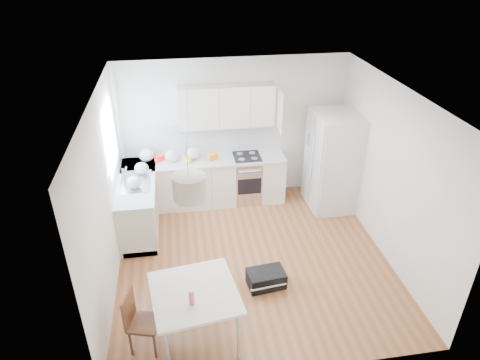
% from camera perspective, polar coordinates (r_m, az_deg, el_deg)
% --- Properties ---
extents(floor, '(4.20, 4.20, 0.00)m').
position_cam_1_polar(floor, '(6.96, 1.75, -10.36)').
color(floor, brown).
rests_on(floor, ground).
extents(ceiling, '(4.20, 4.20, 0.00)m').
position_cam_1_polar(ceiling, '(5.63, 2.17, 11.26)').
color(ceiling, white).
rests_on(ceiling, wall_back).
extents(wall_back, '(4.20, 0.00, 4.20)m').
position_cam_1_polar(wall_back, '(8.05, -0.82, 6.72)').
color(wall_back, beige).
rests_on(wall_back, floor).
extents(wall_left, '(0.00, 4.20, 4.20)m').
position_cam_1_polar(wall_left, '(6.19, -17.54, -2.18)').
color(wall_left, beige).
rests_on(wall_left, floor).
extents(wall_right, '(0.00, 4.20, 4.20)m').
position_cam_1_polar(wall_right, '(6.86, 19.45, 0.69)').
color(wall_right, beige).
rests_on(wall_right, floor).
extents(window_glassblock, '(0.02, 1.00, 1.00)m').
position_cam_1_polar(window_glassblock, '(7.03, -16.87, 5.48)').
color(window_glassblock, '#BFE0F9').
rests_on(window_glassblock, wall_left).
extents(cabinets_back, '(3.00, 0.60, 0.88)m').
position_cam_1_polar(cabinets_back, '(8.13, -4.67, -0.30)').
color(cabinets_back, silver).
rests_on(cabinets_back, floor).
extents(cabinets_left, '(0.60, 1.80, 0.88)m').
position_cam_1_polar(cabinets_left, '(7.64, -13.30, -3.18)').
color(cabinets_left, silver).
rests_on(cabinets_left, floor).
extents(counter_back, '(3.02, 0.64, 0.04)m').
position_cam_1_polar(counter_back, '(7.91, -4.80, 2.60)').
color(counter_back, '#B6B9BB').
rests_on(counter_back, cabinets_back).
extents(counter_left, '(0.64, 1.82, 0.04)m').
position_cam_1_polar(counter_left, '(7.41, -13.70, -0.18)').
color(counter_left, '#B6B9BB').
rests_on(counter_left, cabinets_left).
extents(backsplash_back, '(3.00, 0.01, 0.58)m').
position_cam_1_polar(backsplash_back, '(8.04, -5.07, 5.50)').
color(backsplash_back, white).
rests_on(backsplash_back, wall_back).
extents(backsplash_left, '(0.01, 1.80, 0.58)m').
position_cam_1_polar(backsplash_left, '(7.30, -16.27, 1.76)').
color(backsplash_left, white).
rests_on(backsplash_left, wall_left).
extents(upper_cabinets, '(1.70, 0.32, 0.75)m').
position_cam_1_polar(upper_cabinets, '(7.69, -1.80, 9.81)').
color(upper_cabinets, silver).
rests_on(upper_cabinets, wall_back).
extents(range_oven, '(0.50, 0.61, 0.88)m').
position_cam_1_polar(range_oven, '(8.21, 0.90, 0.13)').
color(range_oven, '#BABDBF').
rests_on(range_oven, floor).
extents(sink, '(0.50, 0.80, 0.16)m').
position_cam_1_polar(sink, '(7.36, -13.74, -0.27)').
color(sink, '#BABDBF').
rests_on(sink, counter_left).
extents(refrigerator, '(0.90, 0.94, 1.84)m').
position_cam_1_polar(refrigerator, '(7.99, 12.29, 2.44)').
color(refrigerator, silver).
rests_on(refrigerator, floor).
extents(dining_table, '(1.14, 1.14, 0.80)m').
position_cam_1_polar(dining_table, '(5.35, -6.06, -15.29)').
color(dining_table, beige).
rests_on(dining_table, floor).
extents(dining_chair, '(0.44, 0.44, 0.84)m').
position_cam_1_polar(dining_chair, '(5.56, -12.59, -17.98)').
color(dining_chair, '#4C2F16').
rests_on(dining_chair, floor).
extents(drink_bottle, '(0.08, 0.08, 0.22)m').
position_cam_1_polar(drink_bottle, '(5.08, -6.49, -15.22)').
color(drink_bottle, '#DD3D77').
rests_on(drink_bottle, dining_table).
extents(gym_bag, '(0.57, 0.41, 0.25)m').
position_cam_1_polar(gym_bag, '(6.43, 3.50, -12.97)').
color(gym_bag, black).
rests_on(gym_bag, floor).
extents(pendant_lamp, '(0.45, 0.45, 0.27)m').
position_cam_1_polar(pendant_lamp, '(4.53, -6.80, -0.94)').
color(pendant_lamp, '#BCAA90').
rests_on(pendant_lamp, ceiling).
extents(grocery_bag_a, '(0.26, 0.22, 0.24)m').
position_cam_1_polar(grocery_bag_a, '(7.95, -12.38, 3.23)').
color(grocery_bag_a, silver).
rests_on(grocery_bag_a, counter_back).
extents(grocery_bag_b, '(0.26, 0.22, 0.23)m').
position_cam_1_polar(grocery_bag_b, '(7.85, -9.06, 3.19)').
color(grocery_bag_b, silver).
rests_on(grocery_bag_b, counter_back).
extents(grocery_bag_c, '(0.26, 0.22, 0.24)m').
position_cam_1_polar(grocery_bag_c, '(7.89, -6.27, 3.58)').
color(grocery_bag_c, silver).
rests_on(grocery_bag_c, counter_back).
extents(grocery_bag_d, '(0.24, 0.20, 0.21)m').
position_cam_1_polar(grocery_bag_d, '(7.53, -12.99, 1.53)').
color(grocery_bag_d, silver).
rests_on(grocery_bag_d, counter_back).
extents(grocery_bag_e, '(0.23, 0.20, 0.21)m').
position_cam_1_polar(grocery_bag_e, '(7.12, -13.97, -0.32)').
color(grocery_bag_e, silver).
rests_on(grocery_bag_e, counter_left).
extents(snack_orange, '(0.21, 0.18, 0.12)m').
position_cam_1_polar(snack_orange, '(7.86, -3.74, 3.12)').
color(snack_orange, orange).
rests_on(snack_orange, counter_back).
extents(snack_yellow, '(0.17, 0.16, 0.10)m').
position_cam_1_polar(snack_yellow, '(7.83, -7.02, 2.75)').
color(snack_yellow, gold).
rests_on(snack_yellow, counter_back).
extents(snack_red, '(0.19, 0.18, 0.11)m').
position_cam_1_polar(snack_red, '(7.93, -10.70, 2.86)').
color(snack_red, red).
rests_on(snack_red, counter_back).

